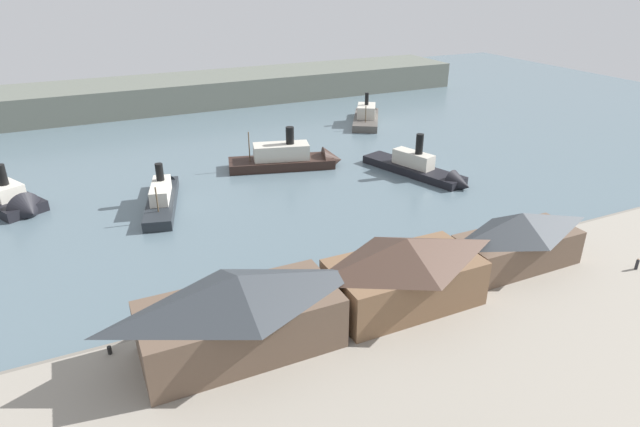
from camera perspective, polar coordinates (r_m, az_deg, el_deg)
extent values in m
plane|color=slate|center=(74.12, 4.45, -6.13)|extent=(320.00, 320.00, 0.00)
cube|color=gray|center=(59.29, 15.31, -15.34)|extent=(110.00, 36.00, 1.20)
cube|color=slate|center=(71.23, 5.89, -7.11)|extent=(110.00, 0.80, 1.00)
cube|color=brown|center=(57.29, -8.47, -11.70)|extent=(20.50, 9.42, 5.91)
pyramid|color=#33383D|center=(54.78, -8.76, -7.94)|extent=(20.91, 9.89, 3.01)
cube|color=brown|center=(64.57, 8.95, -7.27)|extent=(17.80, 9.37, 5.66)
pyramid|color=#473328|center=(62.40, 9.21, -3.89)|extent=(18.15, 9.84, 3.01)
cube|color=brown|center=(76.55, 20.33, -3.63)|extent=(16.97, 7.09, 4.71)
pyramid|color=#33383D|center=(74.90, 20.76, -1.01)|extent=(17.31, 7.45, 3.04)
cylinder|color=#232328|center=(83.26, 30.84, -4.72)|extent=(0.41, 0.41, 1.39)
sphere|color=#CCA889|center=(82.90, 30.96, -4.22)|extent=(0.25, 0.25, 0.25)
cylinder|color=black|center=(61.50, -21.63, -13.46)|extent=(0.44, 0.44, 0.90)
cube|color=black|center=(108.30, -30.56, 1.15)|extent=(13.52, 17.15, 1.83)
cone|color=black|center=(101.45, -28.72, 0.12)|extent=(6.83, 5.43, 6.23)
cube|color=silver|center=(107.60, -30.80, 2.18)|extent=(7.20, 8.31, 2.40)
cylinder|color=black|center=(105.92, -30.96, 3.58)|extent=(1.61, 1.61, 3.59)
cube|color=black|center=(112.17, -4.14, 5.41)|extent=(22.74, 11.94, 1.91)
cone|color=black|center=(113.73, 1.34, 5.74)|extent=(5.31, 6.67, 5.85)
cube|color=beige|center=(111.36, -4.18, 6.65)|extent=(12.17, 7.46, 3.19)
cylinder|color=black|center=(110.57, -3.25, 8.36)|extent=(1.71, 1.71, 3.52)
cylinder|color=brown|center=(110.48, -7.60, 7.13)|extent=(0.24, 0.24, 6.09)
cube|color=black|center=(110.24, 9.88, 4.66)|extent=(11.95, 23.24, 1.59)
cone|color=black|center=(104.29, 14.79, 3.01)|extent=(5.80, 5.34, 4.79)
cube|color=beige|center=(109.50, 9.97, 5.77)|extent=(5.42, 9.15, 2.91)
cylinder|color=black|center=(107.76, 10.62, 7.34)|extent=(1.50, 1.50, 4.01)
cube|color=#23282D|center=(96.98, -16.56, 1.19)|extent=(9.58, 21.02, 1.78)
cone|color=#23282D|center=(106.46, -16.14, 3.36)|extent=(4.92, 4.61, 4.13)
cube|color=silver|center=(96.18, -16.71, 2.36)|extent=(5.20, 9.73, 2.50)
cylinder|color=black|center=(96.92, -16.82, 4.28)|extent=(1.34, 1.34, 3.05)
cylinder|color=brown|center=(90.17, -17.09, 1.43)|extent=(0.24, 0.24, 4.30)
cube|color=#514C47|center=(146.24, 4.95, 9.96)|extent=(15.75, 20.11, 1.82)
cone|color=#514C47|center=(155.79, 5.07, 10.87)|extent=(6.73, 6.02, 5.72)
cube|color=beige|center=(145.64, 4.99, 10.90)|extent=(7.92, 8.86, 3.12)
cylinder|color=black|center=(145.12, 5.04, 12.14)|extent=(1.00, 1.00, 3.23)
cylinder|color=brown|center=(139.77, 4.92, 10.56)|extent=(0.24, 0.24, 4.28)
cube|color=#60665B|center=(171.45, -14.25, 12.57)|extent=(180.00, 24.00, 8.00)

